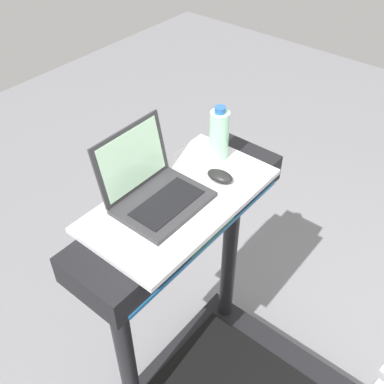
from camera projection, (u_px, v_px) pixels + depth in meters
The scene contains 4 objects.
desk_board at pixel (181, 199), 1.57m from camera, with size 0.70×0.37×0.02m, color silver.
laptop at pixel (153, 189), 1.52m from camera, with size 0.30×0.27×0.24m.
computer_mouse at pixel (220, 176), 1.62m from camera, with size 0.06×0.10×0.03m, color black.
water_bottle at pixel (219, 134), 1.67m from camera, with size 0.07×0.07×0.21m.
Camera 1 is at (-0.88, -0.07, 2.23)m, focal length 42.70 mm.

